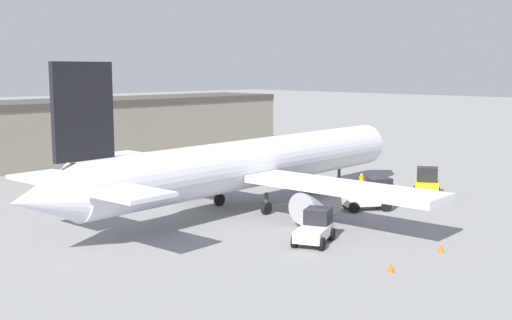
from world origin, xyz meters
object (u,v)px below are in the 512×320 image
(ground_crew_worker, at_px, (361,183))
(safety_cone_far, at_px, (391,267))
(airplane, at_px, (248,165))
(baggage_tug, at_px, (315,227))
(belt_loader_truck, at_px, (370,195))
(safety_cone_near, at_px, (441,248))
(pushback_tug, at_px, (427,184))

(ground_crew_worker, relative_size, safety_cone_far, 3.21)
(ground_crew_worker, bearing_deg, airplane, -88.17)
(airplane, relative_size, baggage_tug, 10.19)
(baggage_tug, height_order, belt_loader_truck, belt_loader_truck)
(ground_crew_worker, distance_m, belt_loader_truck, 5.96)
(safety_cone_near, xyz_separation_m, safety_cone_far, (-5.11, 0.08, 0.00))
(belt_loader_truck, height_order, pushback_tug, belt_loader_truck)
(airplane, bearing_deg, safety_cone_near, -95.63)
(baggage_tug, xyz_separation_m, safety_cone_near, (3.38, -6.56, -0.67))
(pushback_tug, distance_m, safety_cone_far, 21.07)
(ground_crew_worker, distance_m, safety_cone_far, 21.03)
(belt_loader_truck, distance_m, safety_cone_near, 11.62)
(safety_cone_far, bearing_deg, ground_crew_worker, 39.43)
(pushback_tug, relative_size, safety_cone_far, 6.28)
(baggage_tug, relative_size, belt_loader_truck, 0.98)
(belt_loader_truck, bearing_deg, safety_cone_near, -90.64)
(baggage_tug, xyz_separation_m, pushback_tug, (17.38, 2.37, 0.14))
(baggage_tug, xyz_separation_m, belt_loader_truck, (10.03, 2.93, 0.20))
(pushback_tug, xyz_separation_m, safety_cone_near, (-14.00, -8.93, -0.81))
(safety_cone_near, bearing_deg, baggage_tug, 117.26)
(pushback_tug, bearing_deg, safety_cone_near, -177.58)
(baggage_tug, relative_size, safety_cone_far, 6.93)
(belt_loader_truck, xyz_separation_m, safety_cone_near, (-6.65, -9.49, -0.86))
(ground_crew_worker, height_order, safety_cone_far, ground_crew_worker)
(belt_loader_truck, relative_size, pushback_tug, 1.13)
(pushback_tug, bearing_deg, belt_loader_truck, 145.57)
(airplane, xyz_separation_m, baggage_tug, (-3.91, -9.74, -2.38))
(safety_cone_far, bearing_deg, baggage_tug, 75.08)
(pushback_tug, bearing_deg, baggage_tug, 157.65)
(belt_loader_truck, bearing_deg, ground_crew_worker, 75.78)
(safety_cone_far, bearing_deg, safety_cone_near, -0.86)
(pushback_tug, distance_m, safety_cone_near, 16.63)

